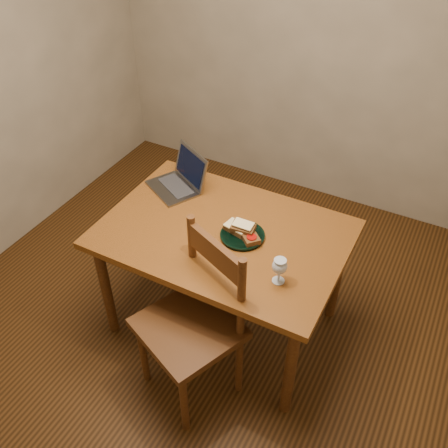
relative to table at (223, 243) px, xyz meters
The scene contains 10 objects.
floor 0.67m from the table, behind, with size 3.20×3.20×0.02m, color black.
back_wall 1.73m from the table, 94.04° to the left, with size 3.20×0.02×2.60m, color gray.
table is the anchor object (origin of this frame).
chair 0.47m from the table, 81.77° to the right, with size 0.60×0.59×0.50m.
plate 0.15m from the table, ahead, with size 0.24×0.24×0.02m, color black.
sandwich_cheese 0.15m from the table, 13.87° to the left, with size 0.13×0.08×0.04m, color #381E0C, non-canonical shape.
sandwich_tomato 0.20m from the table, ahead, with size 0.13×0.08×0.04m, color #381E0C, non-canonical shape.
sandwich_top 0.19m from the table, ahead, with size 0.12×0.07×0.04m, color #381E0C, non-canonical shape.
milk_glass 0.48m from the table, 26.22° to the right, with size 0.07×0.07×0.14m, color white, non-canonical shape.
laptop 0.51m from the table, 149.10° to the left, with size 0.39×0.38×0.22m.
Camera 1 is at (1.06, -1.77, 2.48)m, focal length 40.00 mm.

